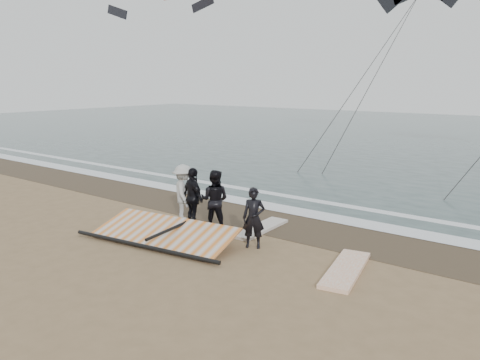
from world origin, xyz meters
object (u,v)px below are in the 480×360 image
at_px(board_white, 346,269).
at_px(man_main, 254,218).
at_px(board_cream, 261,228).
at_px(sail_rig, 166,234).

bearing_deg(board_white, man_main, 168.32).
height_order(board_cream, sail_rig, sail_rig).
distance_m(man_main, sail_rig, 2.66).
bearing_deg(sail_rig, man_main, 23.74).
bearing_deg(board_cream, board_white, -23.75).
distance_m(board_cream, sail_rig, 2.95).
distance_m(man_main, board_cream, 1.76).
bearing_deg(man_main, sail_rig, 176.97).
bearing_deg(sail_rig, board_cream, 55.79).
height_order(board_white, sail_rig, sail_rig).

